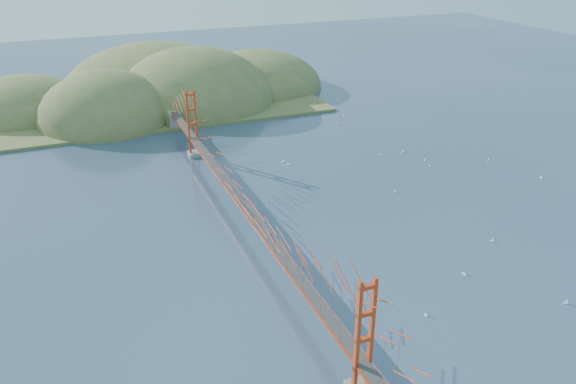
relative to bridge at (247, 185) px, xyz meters
name	(u,v)px	position (x,y,z in m)	size (l,w,h in m)	color
ground	(249,234)	(0.00, -0.18, -7.01)	(320.00, 320.00, 0.00)	navy
bridge	(247,185)	(0.00, 0.00, 0.00)	(2.20, 94.40, 12.00)	gray
far_headlands	(165,98)	(2.21, 68.33, -7.01)	(84.00, 58.00, 25.00)	olive
sailboat_9	(425,160)	(36.10, 12.36, -6.87)	(0.55, 0.55, 0.61)	white
sailboat_10	(426,315)	(11.46, -23.43, -6.87)	(0.42, 0.50, 0.58)	white
sailboat_6	(492,240)	(28.22, -13.91, -6.87)	(0.55, 0.55, 0.62)	white
sailboat_3	(288,164)	(13.58, 19.51, -6.86)	(0.57, 0.46, 0.67)	white
sailboat_16	(395,191)	(24.73, 3.64, -6.86)	(0.61, 0.61, 0.63)	white
sailboat_12	(283,161)	(13.32, 21.01, -6.86)	(0.60, 0.52, 0.69)	white
sailboat_2	(566,302)	(26.59, -27.40, -6.87)	(0.55, 0.55, 0.60)	white
sailboat_5	(541,177)	(49.16, -0.91, -6.85)	(0.62, 0.65, 0.73)	white
sailboat_8	(403,152)	(34.84, 17.20, -6.86)	(0.62, 0.62, 0.70)	white
sailboat_0	(464,273)	(20.05, -18.71, -6.85)	(0.48, 0.60, 0.70)	white
sailboat_15	(344,115)	(34.86, 40.18, -6.87)	(0.48, 0.53, 0.60)	white
sailboat_1	(380,154)	(30.38, 17.67, -6.86)	(0.63, 0.63, 0.69)	white
sailboat_7	(337,123)	(31.15, 36.10, -6.85)	(0.66, 0.64, 0.74)	white
sailboat_14	(430,166)	(35.33, 9.81, -6.87)	(0.54, 0.54, 0.56)	white
sailboat_extra_0	(488,160)	(46.36, 8.35, -6.87)	(0.54, 0.54, 0.60)	white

